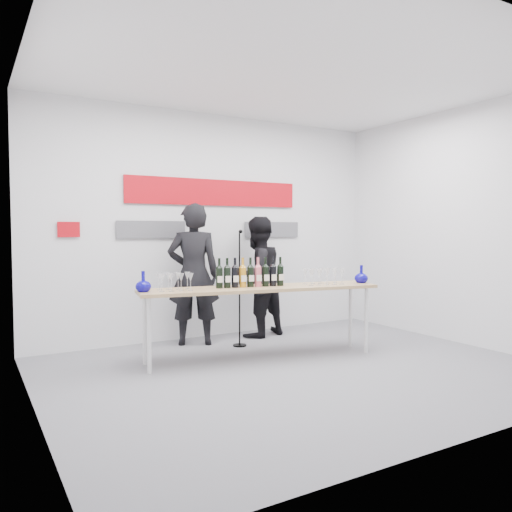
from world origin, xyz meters
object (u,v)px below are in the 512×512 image
(tasting_table, at_px, (261,292))
(presenter_left, at_px, (193,274))
(mic_stand, at_px, (240,311))
(presenter_right, at_px, (257,277))

(tasting_table, height_order, presenter_left, presenter_left)
(tasting_table, xyz_separation_m, mic_stand, (0.08, 0.64, -0.31))
(tasting_table, relative_size, mic_stand, 1.90)
(tasting_table, distance_m, presenter_left, 1.09)
(tasting_table, relative_size, presenter_left, 1.55)
(tasting_table, distance_m, mic_stand, 0.71)
(tasting_table, height_order, presenter_right, presenter_right)
(presenter_left, relative_size, mic_stand, 1.23)
(tasting_table, distance_m, presenter_right, 1.18)
(presenter_left, distance_m, mic_stand, 0.74)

